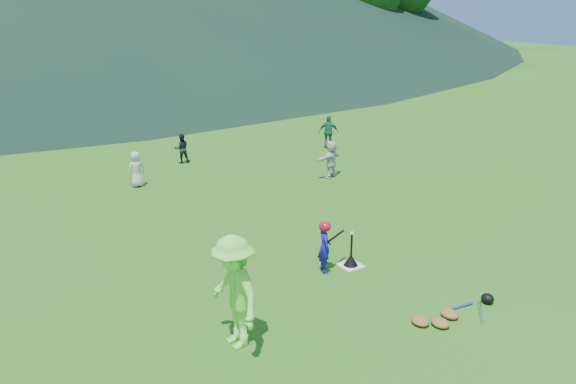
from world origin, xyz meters
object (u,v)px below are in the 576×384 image
object	(u,v)px
home_plate	(351,265)
fielder_d	(331,159)
fielder_b	(182,148)
equipment_pile	(450,314)
fielder_c	(329,132)
batter_child	(324,247)
batting_tee	(351,260)
fielder_a	(137,169)
adult_coach	(234,292)

from	to	relation	value
home_plate	fielder_d	size ratio (longest dim) A/B	0.39
fielder_b	equipment_pile	distance (m)	11.79
home_plate	fielder_b	bearing A→B (deg)	90.43
home_plate	fielder_c	bearing A→B (deg)	57.31
home_plate	fielder_d	world-z (taller)	fielder_d
batter_child	fielder_c	bearing A→B (deg)	-17.55
home_plate	batting_tee	distance (m)	0.12
fielder_a	fielder_b	world-z (taller)	fielder_a
fielder_b	equipment_pile	world-z (taller)	fielder_b
adult_coach	fielder_d	size ratio (longest dim) A/B	1.61
fielder_c	fielder_d	xyz separation A→B (m)	(-2.03, -2.98, -0.04)
home_plate	adult_coach	world-z (taller)	adult_coach
fielder_d	equipment_pile	world-z (taller)	fielder_d
home_plate	equipment_pile	xyz separation A→B (m)	(0.25, -2.51, 0.06)
adult_coach	fielder_c	size ratio (longest dim) A/B	1.50
adult_coach	fielder_b	world-z (taller)	adult_coach
fielder_c	adult_coach	bearing A→B (deg)	82.69
equipment_pile	fielder_a	bearing A→B (deg)	103.45
fielder_b	fielder_d	size ratio (longest dim) A/B	0.86
adult_coach	fielder_b	distance (m)	11.03
fielder_a	batting_tee	bearing A→B (deg)	100.87
fielder_b	fielder_d	distance (m)	5.19
fielder_a	equipment_pile	world-z (taller)	fielder_a
batter_child	equipment_pile	bearing A→B (deg)	-143.51
fielder_b	equipment_pile	xyz separation A→B (m)	(0.32, -11.78, -0.44)
adult_coach	fielder_c	world-z (taller)	adult_coach
batter_child	adult_coach	size ratio (longest dim) A/B	0.57
batter_child	fielder_a	bearing A→B (deg)	30.13
home_plate	adult_coach	bearing A→B (deg)	-158.88
batting_tee	equipment_pile	bearing A→B (deg)	-84.42
adult_coach	equipment_pile	size ratio (longest dim) A/B	1.04
equipment_pile	batting_tee	bearing A→B (deg)	95.58
adult_coach	fielder_d	world-z (taller)	adult_coach
fielder_a	fielder_d	bearing A→B (deg)	152.63
fielder_d	equipment_pile	size ratio (longest dim) A/B	0.65
fielder_a	equipment_pile	size ratio (longest dim) A/B	0.59
home_plate	batting_tee	xyz separation A→B (m)	(0.00, 0.00, 0.12)
fielder_c	batting_tee	xyz separation A→B (m)	(-5.31, -8.28, -0.50)
fielder_c	equipment_pile	size ratio (longest dim) A/B	0.69
home_plate	batter_child	distance (m)	0.81
fielder_a	batting_tee	world-z (taller)	fielder_a
batter_child	fielder_a	xyz separation A→B (m)	(-1.55, 7.43, 0.00)
fielder_b	batting_tee	world-z (taller)	fielder_b
home_plate	adult_coach	size ratio (longest dim) A/B	0.24
fielder_d	batting_tee	xyz separation A→B (m)	(-3.28, -5.30, -0.45)
fielder_b	adult_coach	bearing A→B (deg)	84.56
home_plate	fielder_a	world-z (taller)	fielder_a
fielder_a	fielder_d	world-z (taller)	fielder_d
batter_child	batting_tee	size ratio (longest dim) A/B	1.56
fielder_c	equipment_pile	bearing A→B (deg)	99.55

